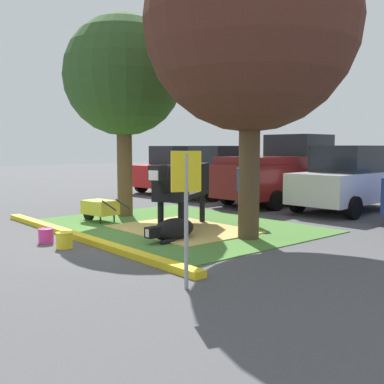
{
  "coord_description": "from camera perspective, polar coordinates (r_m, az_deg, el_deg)",
  "views": [
    {
      "loc": [
        8.31,
        -5.61,
        1.98
      ],
      "look_at": [
        -0.04,
        1.57,
        0.9
      ],
      "focal_mm": 43.13,
      "sensor_mm": 36.0,
      "label": 1
    }
  ],
  "objects": [
    {
      "name": "hay_bedding",
      "position": [
        11.0,
        -1.19,
        -4.64
      ],
      "size": [
        3.21,
        2.41,
        0.04
      ],
      "primitive_type": "cube",
      "rotation": [
        0.0,
        0.0,
        0.0
      ],
      "color": "tan",
      "rests_on": "ground"
    },
    {
      "name": "calf_lying",
      "position": [
        9.76,
        -2.4,
        -4.68
      ],
      "size": [
        0.59,
        1.32,
        0.48
      ],
      "color": "black",
      "rests_on": "ground"
    },
    {
      "name": "sedan_red",
      "position": [
        20.34,
        -1.54,
        2.8
      ],
      "size": [
        2.18,
        4.48,
        2.02
      ],
      "color": "red",
      "rests_on": "ground"
    },
    {
      "name": "parking_sign",
      "position": [
        6.34,
        -0.73,
        -0.01
      ],
      "size": [
        0.17,
        0.43,
        1.93
      ],
      "color": "#99999E",
      "rests_on": "ground"
    },
    {
      "name": "shade_tree_right",
      "position": [
        10.19,
        7.3,
        19.91
      ],
      "size": [
        4.48,
        4.48,
        6.77
      ],
      "color": "#4C3823",
      "rests_on": "ground"
    },
    {
      "name": "ground_plane",
      "position": [
        10.22,
        -6.55,
        -5.61
      ],
      "size": [
        80.0,
        80.0,
        0.0
      ],
      "primitive_type": "plane",
      "color": "#4C4C4F"
    },
    {
      "name": "shade_tree_left",
      "position": [
        13.37,
        -8.48,
        13.92
      ],
      "size": [
        3.33,
        3.33,
        5.63
      ],
      "color": "brown",
      "rests_on": "ground"
    },
    {
      "name": "hatchback_white",
      "position": [
        14.99,
        18.91,
        1.49
      ],
      "size": [
        2.18,
        4.48,
        2.02
      ],
      "color": "silver",
      "rests_on": "ground"
    },
    {
      "name": "bucket_yellow",
      "position": [
        9.41,
        -15.49,
        -5.72
      ],
      "size": [
        0.34,
        0.34,
        0.32
      ],
      "color": "yellow",
      "rests_on": "ground"
    },
    {
      "name": "curb_yellow",
      "position": [
        10.16,
        -13.66,
        -5.45
      ],
      "size": [
        7.75,
        0.24,
        0.12
      ],
      "primitive_type": "cube",
      "color": "yellow",
      "rests_on": "ground"
    },
    {
      "name": "bucket_pink",
      "position": [
        10.03,
        -17.62,
        -5.13
      ],
      "size": [
        0.33,
        0.33,
        0.3
      ],
      "color": "#EA3893",
      "rests_on": "ground"
    },
    {
      "name": "grass_island",
      "position": [
        11.61,
        -1.78,
        -4.17
      ],
      "size": [
        6.55,
        5.05,
        0.02
      ],
      "primitive_type": "cube",
      "color": "#477A33",
      "rests_on": "ground"
    },
    {
      "name": "pickup_truck_maroon",
      "position": [
        16.57,
        11.38,
        2.5
      ],
      "size": [
        2.41,
        5.49,
        2.42
      ],
      "color": "maroon",
      "rests_on": "ground"
    },
    {
      "name": "sedan_silver",
      "position": [
        18.27,
        3.74,
        2.47
      ],
      "size": [
        2.18,
        4.48,
        2.02
      ],
      "color": "silver",
      "rests_on": "ground"
    },
    {
      "name": "cow_holstein",
      "position": [
        11.05,
        -1.32,
        1.28
      ],
      "size": [
        2.01,
        2.83,
        1.6
      ],
      "color": "black",
      "rests_on": "ground"
    },
    {
      "name": "person_handler",
      "position": [
        11.97,
        6.37,
        0.36
      ],
      "size": [
        0.52,
        0.34,
        1.66
      ],
      "color": "maroon",
      "rests_on": "ground"
    },
    {
      "name": "wheelbarrow",
      "position": [
        12.36,
        -11.37,
        -1.92
      ],
      "size": [
        1.62,
        0.73,
        0.63
      ],
      "color": "gold",
      "rests_on": "ground"
    }
  ]
}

